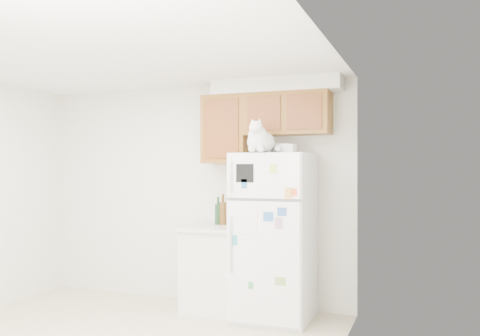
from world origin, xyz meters
The scene contains 8 objects.
room_shell centered at (0.12, 0.24, 1.67)m, with size 3.84×4.04×2.52m.
refrigerator centered at (1.11, 1.61, 0.85)m, with size 0.76×0.78×1.70m.
base_counter centered at (0.42, 1.68, 0.46)m, with size 0.64×0.64×0.92m.
cat centered at (1.05, 1.35, 1.82)m, with size 0.32×0.47×0.33m.
storage_box_back centered at (1.20, 1.65, 1.75)m, with size 0.18×0.13×0.10m, color white.
storage_box_front centered at (1.27, 1.55, 1.74)m, with size 0.15×0.11×0.09m, color white.
bottle_green centered at (0.40, 1.81, 1.07)m, with size 0.07×0.07×0.31m, color #19381E, non-canonical shape.
bottle_amber centered at (0.46, 1.81, 1.09)m, with size 0.08×0.08×0.34m, color #593814, non-canonical shape.
Camera 1 is at (2.61, -3.40, 1.55)m, focal length 38.00 mm.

